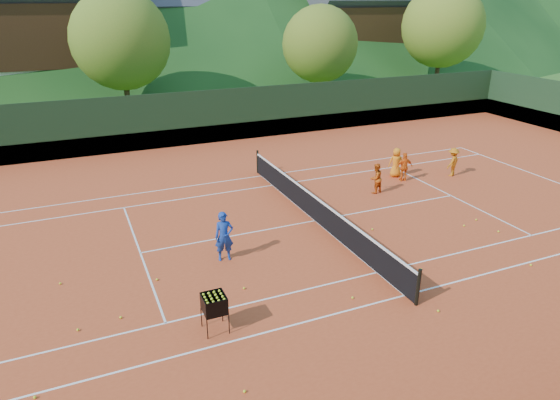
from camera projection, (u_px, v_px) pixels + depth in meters
name	position (u px, v px, depth m)	size (l,w,h in m)	color
ground	(315.00, 221.00, 18.60)	(400.00, 400.00, 0.00)	#2B561B
clay_court	(315.00, 221.00, 18.60)	(40.00, 24.00, 0.02)	#B73F1D
coach	(224.00, 236.00, 15.56)	(0.59, 0.39, 1.61)	navy
student_a	(376.00, 178.00, 21.03)	(0.63, 0.49, 1.29)	#CF5612
student_b	(404.00, 167.00, 22.40)	(0.77, 0.32, 1.31)	orange
student_c	(396.00, 162.00, 22.93)	(0.67, 0.43, 1.37)	orange
student_d	(453.00, 162.00, 23.06)	(0.86, 0.49, 1.32)	#CA6D11
tennis_ball_0	(78.00, 330.00, 12.44)	(0.07, 0.07, 0.07)	#D6E926
tennis_ball_2	(498.00, 232.00, 17.66)	(0.07, 0.07, 0.07)	#D6E926
tennis_ball_3	(464.00, 226.00, 18.11)	(0.07, 0.07, 0.07)	#D6E926
tennis_ball_4	(60.00, 283.00, 14.45)	(0.07, 0.07, 0.07)	#D6E926
tennis_ball_7	(372.00, 229.00, 17.83)	(0.07, 0.07, 0.07)	#D6E926
tennis_ball_8	(35.00, 397.00, 10.34)	(0.07, 0.07, 0.07)	#D6E926
tennis_ball_9	(421.00, 269.00, 15.20)	(0.07, 0.07, 0.07)	#D6E926
tennis_ball_10	(121.00, 317.00, 12.92)	(0.07, 0.07, 0.07)	#D6E926
tennis_ball_11	(157.00, 279.00, 14.65)	(0.07, 0.07, 0.07)	#D6E926
tennis_ball_12	(531.00, 265.00, 15.45)	(0.07, 0.07, 0.07)	#D6E926
tennis_ball_15	(244.00, 288.00, 14.22)	(0.07, 0.07, 0.07)	#D6E926
tennis_ball_16	(337.00, 234.00, 17.44)	(0.07, 0.07, 0.07)	#D6E926
tennis_ball_17	(438.00, 311.00, 13.18)	(0.07, 0.07, 0.07)	#D6E926
tennis_ball_18	(352.00, 298.00, 13.77)	(0.07, 0.07, 0.07)	#D6E926
tennis_ball_19	(476.00, 220.00, 18.60)	(0.07, 0.07, 0.07)	#D6E926
tennis_ball_21	(244.00, 391.00, 10.49)	(0.07, 0.07, 0.07)	#D6E926
court_lines	(315.00, 221.00, 18.59)	(23.83, 11.03, 0.00)	white
tennis_net	(316.00, 208.00, 18.41)	(0.10, 12.07, 1.10)	black
perimeter_fence	(316.00, 189.00, 18.12)	(40.40, 24.24, 3.00)	black
ball_hopper	(214.00, 305.00, 12.21)	(0.57, 0.57, 1.00)	black
chalet_left	(23.00, 27.00, 38.31)	(13.80, 9.93, 12.92)	beige
chalet_mid	(211.00, 28.00, 47.83)	(12.65, 8.82, 11.45)	beige
chalet_right	(358.00, 24.00, 49.47)	(11.50, 8.82, 11.91)	beige
tree_b	(121.00, 40.00, 32.18)	(6.40, 6.40, 8.40)	#422C1A
tree_c	(320.00, 44.00, 36.72)	(5.60, 5.60, 7.35)	#432A1A
tree_d	(442.00, 26.00, 41.61)	(6.80, 6.80, 8.93)	#3D2518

